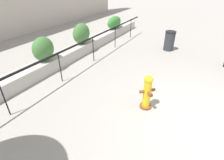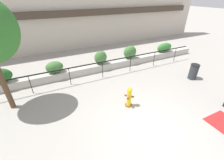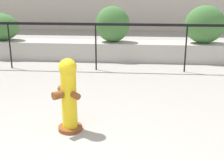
% 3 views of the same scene
% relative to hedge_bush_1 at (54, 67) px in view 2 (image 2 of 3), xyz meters
% --- Properties ---
extents(ground_plane, '(120.00, 120.00, 0.00)m').
position_rel_hedge_bush_1_xyz_m(ground_plane, '(2.83, -6.00, -0.88)').
color(ground_plane, '#9E9991').
extents(building_facade, '(30.00, 1.36, 8.00)m').
position_rel_hedge_bush_1_xyz_m(building_facade, '(2.83, 5.98, 3.11)').
color(building_facade, beige).
rests_on(building_facade, ground).
extents(planter_wall_low, '(18.00, 0.70, 0.50)m').
position_rel_hedge_bush_1_xyz_m(planter_wall_low, '(2.83, 0.00, -0.63)').
color(planter_wall_low, '#B7B2A8').
rests_on(planter_wall_low, ground).
extents(fence_railing_segment, '(15.00, 0.05, 1.15)m').
position_rel_hedge_bush_1_xyz_m(fence_railing_segment, '(2.83, -1.10, 0.14)').
color(fence_railing_segment, black).
rests_on(fence_railing_segment, ground).
extents(hedge_bush_1, '(1.08, 0.68, 0.75)m').
position_rel_hedge_bush_1_xyz_m(hedge_bush_1, '(0.00, 0.00, 0.00)').
color(hedge_bush_1, '#427538').
rests_on(hedge_bush_1, planter_wall_low).
extents(hedge_bush_2, '(0.92, 0.64, 0.96)m').
position_rel_hedge_bush_1_xyz_m(hedge_bush_2, '(3.16, 0.00, 0.11)').
color(hedge_bush_2, '#427538').
rests_on(hedge_bush_2, planter_wall_low).
extents(hedge_bush_3, '(1.06, 0.65, 1.00)m').
position_rel_hedge_bush_1_xyz_m(hedge_bush_3, '(5.60, 0.00, 0.12)').
color(hedge_bush_3, '#427538').
rests_on(hedge_bush_3, planter_wall_low).
extents(hedge_bush_4, '(1.50, 0.56, 0.77)m').
position_rel_hedge_bush_1_xyz_m(hedge_bush_4, '(9.09, 0.00, 0.01)').
color(hedge_bush_4, '#387F33').
rests_on(hedge_bush_4, planter_wall_low).
extents(fire_hydrant, '(0.50, 0.50, 1.08)m').
position_rel_hedge_bush_1_xyz_m(fire_hydrant, '(2.88, -4.38, -0.32)').
color(fire_hydrant, brown).
rests_on(fire_hydrant, ground).
extents(trash_bin, '(0.55, 0.55, 1.01)m').
position_rel_hedge_bush_1_xyz_m(trash_bin, '(8.12, -3.82, -0.37)').
color(trash_bin, '#2D3338').
rests_on(trash_bin, ground).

